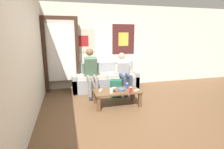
{
  "coord_description": "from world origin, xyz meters",
  "views": [
    {
      "loc": [
        -1.18,
        -3.08,
        1.64
      ],
      "look_at": [
        -0.06,
        1.15,
        0.64
      ],
      "focal_mm": 28.0,
      "sensor_mm": 36.0,
      "label": 1
    }
  ],
  "objects_px": {
    "drink_can_red": "(131,90)",
    "backpack": "(116,89)",
    "person_seated_teen": "(124,71)",
    "cell_phone": "(114,91)",
    "ceramic_bowl": "(121,90)",
    "game_controller_near_left": "(113,88)",
    "coffee_table": "(117,93)",
    "game_controller_far_center": "(137,90)",
    "person_seated_adult": "(91,70)",
    "couch": "(105,80)",
    "drink_can_blue": "(127,86)",
    "game_controller_near_right": "(101,90)",
    "pillar_candle": "(111,91)"
  },
  "relations": [
    {
      "from": "drink_can_red",
      "to": "backpack",
      "type": "bearing_deg",
      "value": 97.22
    },
    {
      "from": "person_seated_teen",
      "to": "cell_phone",
      "type": "xyz_separation_m",
      "value": [
        -0.58,
        -1.0,
        -0.25
      ]
    },
    {
      "from": "backpack",
      "to": "ceramic_bowl",
      "type": "relative_size",
      "value": 2.59
    },
    {
      "from": "game_controller_near_left",
      "to": "coffee_table",
      "type": "bearing_deg",
      "value": -77.58
    },
    {
      "from": "backpack",
      "to": "game_controller_near_left",
      "type": "height_order",
      "value": "backpack"
    },
    {
      "from": "coffee_table",
      "to": "game_controller_far_center",
      "type": "distance_m",
      "value": 0.47
    },
    {
      "from": "person_seated_adult",
      "to": "person_seated_teen",
      "type": "bearing_deg",
      "value": -0.42
    },
    {
      "from": "couch",
      "to": "drink_can_red",
      "type": "distance_m",
      "value": 1.61
    },
    {
      "from": "couch",
      "to": "game_controller_far_center",
      "type": "bearing_deg",
      "value": -73.49
    },
    {
      "from": "drink_can_blue",
      "to": "cell_phone",
      "type": "xyz_separation_m",
      "value": [
        -0.38,
        -0.14,
        -0.06
      ]
    },
    {
      "from": "game_controller_near_left",
      "to": "game_controller_far_center",
      "type": "relative_size",
      "value": 1.01
    },
    {
      "from": "person_seated_teen",
      "to": "game_controller_near_left",
      "type": "height_order",
      "value": "person_seated_teen"
    },
    {
      "from": "backpack",
      "to": "game_controller_near_right",
      "type": "height_order",
      "value": "backpack"
    },
    {
      "from": "backpack",
      "to": "drink_can_red",
      "type": "height_order",
      "value": "drink_can_red"
    },
    {
      "from": "person_seated_adult",
      "to": "pillar_candle",
      "type": "bearing_deg",
      "value": -75.64
    },
    {
      "from": "game_controller_near_left",
      "to": "drink_can_red",
      "type": "bearing_deg",
      "value": -53.96
    },
    {
      "from": "cell_phone",
      "to": "couch",
      "type": "bearing_deg",
      "value": 86.06
    },
    {
      "from": "ceramic_bowl",
      "to": "game_controller_near_right",
      "type": "relative_size",
      "value": 1.22
    },
    {
      "from": "person_seated_teen",
      "to": "backpack",
      "type": "distance_m",
      "value": 0.64
    },
    {
      "from": "person_seated_adult",
      "to": "drink_can_red",
      "type": "bearing_deg",
      "value": -59.5
    },
    {
      "from": "ceramic_bowl",
      "to": "game_controller_near_left",
      "type": "height_order",
      "value": "ceramic_bowl"
    },
    {
      "from": "person_seated_teen",
      "to": "ceramic_bowl",
      "type": "height_order",
      "value": "person_seated_teen"
    },
    {
      "from": "person_seated_adult",
      "to": "ceramic_bowl",
      "type": "distance_m",
      "value": 1.21
    },
    {
      "from": "cell_phone",
      "to": "game_controller_far_center",
      "type": "bearing_deg",
      "value": -11.07
    },
    {
      "from": "person_seated_adult",
      "to": "game_controller_near_left",
      "type": "distance_m",
      "value": 0.96
    },
    {
      "from": "person_seated_teen",
      "to": "game_controller_near_left",
      "type": "relative_size",
      "value": 7.81
    },
    {
      "from": "couch",
      "to": "drink_can_blue",
      "type": "distance_m",
      "value": 1.27
    },
    {
      "from": "drink_can_red",
      "to": "game_controller_near_right",
      "type": "bearing_deg",
      "value": 152.85
    },
    {
      "from": "ceramic_bowl",
      "to": "pillar_candle",
      "type": "bearing_deg",
      "value": -161.93
    },
    {
      "from": "ceramic_bowl",
      "to": "drink_can_red",
      "type": "relative_size",
      "value": 1.41
    },
    {
      "from": "couch",
      "to": "ceramic_bowl",
      "type": "xyz_separation_m",
      "value": [
        0.08,
        -1.4,
        0.12
      ]
    },
    {
      "from": "pillar_candle",
      "to": "drink_can_blue",
      "type": "xyz_separation_m",
      "value": [
        0.47,
        0.26,
        0.01
      ]
    },
    {
      "from": "coffee_table",
      "to": "cell_phone",
      "type": "height_order",
      "value": "cell_phone"
    },
    {
      "from": "drink_can_blue",
      "to": "backpack",
      "type": "bearing_deg",
      "value": 106.7
    },
    {
      "from": "person_seated_teen",
      "to": "drink_can_blue",
      "type": "xyz_separation_m",
      "value": [
        -0.2,
        -0.85,
        -0.19
      ]
    },
    {
      "from": "drink_can_blue",
      "to": "drink_can_red",
      "type": "bearing_deg",
      "value": -96.27
    },
    {
      "from": "couch",
      "to": "pillar_candle",
      "type": "height_order",
      "value": "couch"
    },
    {
      "from": "ceramic_bowl",
      "to": "game_controller_near_left",
      "type": "relative_size",
      "value": 1.21
    },
    {
      "from": "drink_can_red",
      "to": "game_controller_near_left",
      "type": "xyz_separation_m",
      "value": [
        -0.29,
        0.4,
        -0.05
      ]
    },
    {
      "from": "coffee_table",
      "to": "couch",
      "type": "bearing_deg",
      "value": 89.6
    },
    {
      "from": "person_seated_teen",
      "to": "game_controller_near_left",
      "type": "xyz_separation_m",
      "value": [
        -0.53,
        -0.8,
        -0.24
      ]
    },
    {
      "from": "person_seated_adult",
      "to": "pillar_candle",
      "type": "relative_size",
      "value": 10.8
    },
    {
      "from": "coffee_table",
      "to": "cell_phone",
      "type": "bearing_deg",
      "value": -168.38
    },
    {
      "from": "pillar_candle",
      "to": "person_seated_adult",
      "type": "bearing_deg",
      "value": 104.36
    },
    {
      "from": "couch",
      "to": "drink_can_blue",
      "type": "bearing_deg",
      "value": -76.9
    },
    {
      "from": "backpack",
      "to": "game_controller_near_right",
      "type": "relative_size",
      "value": 3.17
    },
    {
      "from": "backpack",
      "to": "couch",
      "type": "bearing_deg",
      "value": 100.67
    },
    {
      "from": "pillar_candle",
      "to": "cell_phone",
      "type": "bearing_deg",
      "value": 53.08
    },
    {
      "from": "couch",
      "to": "drink_can_red",
      "type": "bearing_deg",
      "value": -81.16
    },
    {
      "from": "coffee_table",
      "to": "person_seated_adult",
      "type": "xyz_separation_m",
      "value": [
        -0.46,
        0.99,
        0.39
      ]
    }
  ]
}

